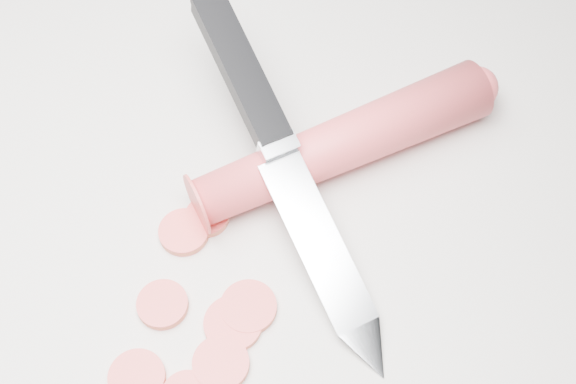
% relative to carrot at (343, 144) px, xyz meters
% --- Properties ---
extents(ground, '(2.40, 2.40, 0.00)m').
position_rel_carrot_xyz_m(ground, '(-0.03, -0.09, -0.02)').
color(ground, beige).
rests_on(ground, ground).
extents(carrot, '(0.17, 0.20, 0.04)m').
position_rel_carrot_xyz_m(carrot, '(0.00, 0.00, 0.00)').
color(carrot, '#DF3B43').
rests_on(carrot, ground).
extents(carrot_slice_0, '(0.03, 0.03, 0.01)m').
position_rel_carrot_xyz_m(carrot_slice_0, '(-0.06, -0.15, -0.02)').
color(carrot_slice_0, '#DF3C3A').
rests_on(carrot_slice_0, ground).
extents(carrot_slice_1, '(0.04, 0.04, 0.01)m').
position_rel_carrot_xyz_m(carrot_slice_1, '(-0.02, -0.15, -0.02)').
color(carrot_slice_1, '#DF3C3A').
rests_on(carrot_slice_1, ground).
extents(carrot_slice_2, '(0.03, 0.03, 0.01)m').
position_rel_carrot_xyz_m(carrot_slice_2, '(-0.07, -0.08, -0.02)').
color(carrot_slice_2, '#DF3C3A').
rests_on(carrot_slice_2, ground).
extents(carrot_slice_3, '(0.04, 0.04, 0.01)m').
position_rel_carrot_xyz_m(carrot_slice_3, '(-0.05, -0.20, -0.02)').
color(carrot_slice_3, '#DF3C3A').
rests_on(carrot_slice_3, ground).
extents(carrot_slice_4, '(0.04, 0.04, 0.01)m').
position_rel_carrot_xyz_m(carrot_slice_4, '(-0.01, -0.17, -0.02)').
color(carrot_slice_4, '#DF3C3A').
rests_on(carrot_slice_4, ground).
extents(carrot_slice_5, '(0.03, 0.03, 0.01)m').
position_rel_carrot_xyz_m(carrot_slice_5, '(-0.08, -0.10, -0.02)').
color(carrot_slice_5, '#DF3C3A').
rests_on(carrot_slice_5, ground).
extents(carrot_slice_7, '(0.04, 0.04, 0.01)m').
position_rel_carrot_xyz_m(carrot_slice_7, '(-0.01, -0.13, -0.02)').
color(carrot_slice_7, '#DF3C3A').
rests_on(carrot_slice_7, ground).
extents(kitchen_knife, '(0.24, 0.21, 0.09)m').
position_rel_carrot_xyz_m(kitchen_knife, '(-0.02, -0.05, 0.02)').
color(kitchen_knife, '#B8BBBF').
rests_on(kitchen_knife, ground).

